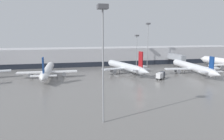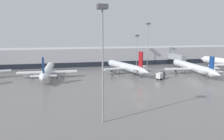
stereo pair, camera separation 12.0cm
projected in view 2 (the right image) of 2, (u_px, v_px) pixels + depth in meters
name	position (u px, v px, depth m)	size (l,w,h in m)	color
ground_plane	(140.00, 95.00, 58.63)	(320.00, 320.00, 0.00)	slate
terminal_building	(100.00, 56.00, 117.34)	(160.00, 29.90, 9.00)	#B2B2B7
parked_jet_0	(193.00, 67.00, 91.05)	(23.52, 38.12, 8.39)	silver
parked_jet_2	(47.00, 71.00, 81.58)	(21.91, 34.97, 9.00)	white
parked_jet_4	(126.00, 67.00, 90.66)	(20.48, 32.69, 9.92)	silver
service_truck_0	(161.00, 75.00, 79.12)	(4.87, 4.74, 2.55)	silver
apron_light_mast_0	(148.00, 33.00, 107.21)	(1.80, 1.80, 21.60)	gray
apron_light_mast_2	(137.00, 41.00, 107.89)	(1.80, 1.80, 15.86)	gray
apron_light_mast_3	(102.00, 33.00, 38.07)	(1.80, 1.80, 21.34)	gray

